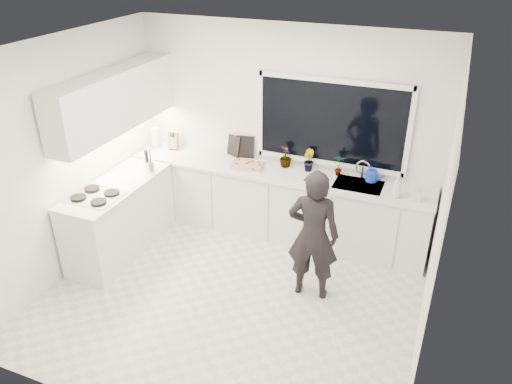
% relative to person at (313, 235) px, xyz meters
% --- Properties ---
extents(floor, '(4.00, 3.50, 0.02)m').
position_rel_person_xyz_m(floor, '(-0.80, -0.40, -0.77)').
color(floor, beige).
rests_on(floor, ground).
extents(wall_back, '(4.00, 0.02, 2.70)m').
position_rel_person_xyz_m(wall_back, '(-0.80, 1.36, 0.59)').
color(wall_back, white).
rests_on(wall_back, ground).
extents(wall_left, '(0.02, 3.50, 2.70)m').
position_rel_person_xyz_m(wall_left, '(-2.81, -0.40, 0.59)').
color(wall_left, white).
rests_on(wall_left, ground).
extents(wall_right, '(0.02, 3.50, 2.70)m').
position_rel_person_xyz_m(wall_right, '(1.21, -0.40, 0.59)').
color(wall_right, white).
rests_on(wall_right, ground).
extents(ceiling, '(4.00, 3.50, 0.02)m').
position_rel_person_xyz_m(ceiling, '(-0.80, -0.40, 1.95)').
color(ceiling, white).
rests_on(ceiling, wall_back).
extents(window, '(1.80, 0.02, 1.00)m').
position_rel_person_xyz_m(window, '(-0.20, 1.33, 0.79)').
color(window, black).
rests_on(window, wall_back).
extents(base_cabinets_back, '(3.92, 0.58, 0.88)m').
position_rel_person_xyz_m(base_cabinets_back, '(-0.80, 1.05, -0.32)').
color(base_cabinets_back, white).
rests_on(base_cabinets_back, floor).
extents(base_cabinets_left, '(0.58, 1.60, 0.88)m').
position_rel_person_xyz_m(base_cabinets_left, '(-2.47, -0.05, -0.32)').
color(base_cabinets_left, white).
rests_on(base_cabinets_left, floor).
extents(countertop_back, '(3.94, 0.62, 0.04)m').
position_rel_person_xyz_m(countertop_back, '(-0.80, 1.04, 0.14)').
color(countertop_back, silver).
rests_on(countertop_back, base_cabinets_back).
extents(countertop_left, '(0.62, 1.60, 0.04)m').
position_rel_person_xyz_m(countertop_left, '(-2.47, -0.05, 0.14)').
color(countertop_left, silver).
rests_on(countertop_left, base_cabinets_left).
extents(upper_cabinets, '(0.34, 2.10, 0.70)m').
position_rel_person_xyz_m(upper_cabinets, '(-2.59, 0.30, 1.09)').
color(upper_cabinets, white).
rests_on(upper_cabinets, wall_left).
extents(sink, '(0.58, 0.42, 0.14)m').
position_rel_person_xyz_m(sink, '(0.25, 1.05, 0.11)').
color(sink, silver).
rests_on(sink, countertop_back).
extents(faucet, '(0.03, 0.03, 0.22)m').
position_rel_person_xyz_m(faucet, '(0.25, 1.25, 0.27)').
color(faucet, silver).
rests_on(faucet, countertop_back).
extents(stovetop, '(0.56, 0.48, 0.03)m').
position_rel_person_xyz_m(stovetop, '(-2.49, -0.40, 0.17)').
color(stovetop, black).
rests_on(stovetop, countertop_left).
extents(person, '(0.59, 0.42, 1.52)m').
position_rel_person_xyz_m(person, '(0.00, 0.00, 0.00)').
color(person, black).
rests_on(person, floor).
extents(pizza_tray, '(0.46, 0.37, 0.03)m').
position_rel_person_xyz_m(pizza_tray, '(-1.18, 1.02, 0.17)').
color(pizza_tray, '#B3B3B7').
rests_on(pizza_tray, countertop_back).
extents(pizza, '(0.42, 0.33, 0.01)m').
position_rel_person_xyz_m(pizza, '(-1.18, 1.02, 0.19)').
color(pizza, '#C5461A').
rests_on(pizza, pizza_tray).
extents(watering_can, '(0.15, 0.15, 0.13)m').
position_rel_person_xyz_m(watering_can, '(0.37, 1.21, 0.22)').
color(watering_can, '#1436C0').
rests_on(watering_can, countertop_back).
extents(paper_towel_roll, '(0.14, 0.14, 0.26)m').
position_rel_person_xyz_m(paper_towel_roll, '(-2.65, 1.15, 0.29)').
color(paper_towel_roll, silver).
rests_on(paper_towel_roll, countertop_back).
extents(knife_block, '(0.15, 0.13, 0.22)m').
position_rel_person_xyz_m(knife_block, '(-2.39, 1.19, 0.27)').
color(knife_block, '#9D6F49').
rests_on(knife_block, countertop_back).
extents(utensil_crock, '(0.17, 0.17, 0.16)m').
position_rel_person_xyz_m(utensil_crock, '(-2.27, 0.40, 0.24)').
color(utensil_crock, '#BCBCC1').
rests_on(utensil_crock, countertop_left).
extents(picture_frame_large, '(0.21, 0.11, 0.28)m').
position_rel_person_xyz_m(picture_frame_large, '(-1.51, 1.29, 0.30)').
color(picture_frame_large, black).
rests_on(picture_frame_large, countertop_back).
extents(picture_frame_small, '(0.25, 0.07, 0.30)m').
position_rel_person_xyz_m(picture_frame_small, '(-1.34, 1.29, 0.31)').
color(picture_frame_small, black).
rests_on(picture_frame_small, countertop_back).
extents(herb_plants, '(0.88, 0.21, 0.28)m').
position_rel_person_xyz_m(herb_plants, '(-0.46, 1.21, 0.30)').
color(herb_plants, '#26662D').
rests_on(herb_plants, countertop_back).
extents(soap_bottles, '(0.35, 0.15, 0.27)m').
position_rel_person_xyz_m(soap_bottles, '(0.79, 0.90, 0.28)').
color(soap_bottles, '#D8BF66').
rests_on(soap_bottles, countertop_back).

